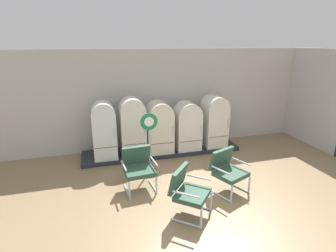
# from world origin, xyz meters

# --- Properties ---
(ground) EXTENTS (12.00, 10.00, 0.05)m
(ground) POSITION_xyz_m (0.00, 0.00, -0.03)
(ground) COLOR #8B7150
(back_wall) EXTENTS (11.76, 0.12, 2.89)m
(back_wall) POSITION_xyz_m (0.00, 3.66, 1.46)
(back_wall) COLOR beige
(back_wall) RESTS_ON ground
(side_wall_right) EXTENTS (0.16, 2.20, 2.89)m
(side_wall_right) POSITION_xyz_m (4.66, 2.47, 1.44)
(side_wall_right) COLOR #BEBCBE
(side_wall_right) RESTS_ON ground
(display_plinth) EXTENTS (4.46, 0.95, 0.11)m
(display_plinth) POSITION_xyz_m (0.00, 3.02, 0.06)
(display_plinth) COLOR #23292F
(display_plinth) RESTS_ON ground
(refrigerator_0) EXTENTS (0.60, 0.64, 1.51)m
(refrigerator_0) POSITION_xyz_m (-1.58, 2.90, 0.91)
(refrigerator_0) COLOR silver
(refrigerator_0) RESTS_ON display_plinth
(refrigerator_1) EXTENTS (0.65, 0.61, 1.58)m
(refrigerator_1) POSITION_xyz_m (-0.84, 2.88, 0.95)
(refrigerator_1) COLOR silver
(refrigerator_1) RESTS_ON display_plinth
(refrigerator_2) EXTENTS (0.68, 0.71, 1.41)m
(refrigerator_2) POSITION_xyz_m (-0.09, 2.93, 0.85)
(refrigerator_2) COLOR beige
(refrigerator_2) RESTS_ON display_plinth
(refrigerator_3) EXTENTS (0.70, 0.63, 1.36)m
(refrigerator_3) POSITION_xyz_m (0.72, 2.89, 0.82)
(refrigerator_3) COLOR silver
(refrigerator_3) RESTS_ON display_plinth
(refrigerator_4) EXTENTS (0.64, 0.71, 1.49)m
(refrigerator_4) POSITION_xyz_m (1.56, 2.93, 0.90)
(refrigerator_4) COLOR silver
(refrigerator_4) RESTS_ON display_plinth
(armchair_left) EXTENTS (0.72, 0.70, 0.92)m
(armchair_left) POSITION_xyz_m (-0.97, 1.28, 0.51)
(armchair_left) COLOR silver
(armchair_left) RESTS_ON ground
(armchair_right) EXTENTS (0.83, 0.83, 0.92)m
(armchair_right) POSITION_xyz_m (0.81, 0.64, 0.51)
(armchair_right) COLOR silver
(armchair_right) RESTS_ON ground
(armchair_center) EXTENTS (0.89, 0.89, 0.92)m
(armchair_center) POSITION_xyz_m (-0.27, 0.09, 0.51)
(armchair_center) COLOR silver
(armchair_center) RESTS_ON ground
(sign_stand) EXTENTS (0.41, 0.32, 1.50)m
(sign_stand) POSITION_xyz_m (-0.58, 1.95, 0.69)
(sign_stand) COLOR #2D2D30
(sign_stand) RESTS_ON ground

